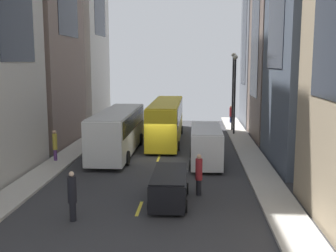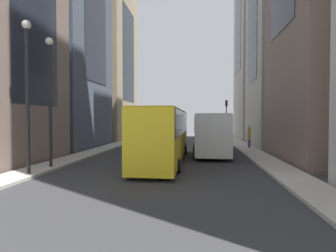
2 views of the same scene
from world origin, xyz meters
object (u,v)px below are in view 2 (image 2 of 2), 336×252
(pedestrian_waiting_curb, at_px, (158,133))
(traffic_light_near_corner, at_px, (226,112))
(pedestrian_crossing_near, at_px, (249,136))
(pedestrian_crossing_mid, at_px, (202,131))
(car_black_0, at_px, (171,134))
(delivery_van_white, at_px, (142,133))
(streetcar_yellow, at_px, (165,131))
(city_bus_white, at_px, (210,130))

(pedestrian_waiting_curb, xyz_separation_m, traffic_light_near_corner, (-9.20, -6.81, 2.85))
(pedestrian_crossing_near, bearing_deg, pedestrian_waiting_curb, -95.77)
(pedestrian_waiting_curb, distance_m, pedestrian_crossing_mid, 6.91)
(car_black_0, bearing_deg, pedestrian_waiting_curb, 40.53)
(delivery_van_white, xyz_separation_m, car_black_0, (-2.04, -8.05, -0.59))
(streetcar_yellow, relative_size, pedestrian_crossing_near, 5.70)
(pedestrian_waiting_curb, relative_size, traffic_light_near_corner, 0.40)
(car_black_0, bearing_deg, delivery_van_white, 75.76)
(pedestrian_waiting_curb, bearing_deg, traffic_light_near_corner, 100.23)
(city_bus_white, xyz_separation_m, delivery_van_white, (6.69, -2.78, -0.49))
(delivery_van_white, bearing_deg, traffic_light_near_corner, -125.68)
(car_black_0, distance_m, traffic_light_near_corner, 9.99)
(streetcar_yellow, relative_size, pedestrian_waiting_curb, 5.52)
(delivery_van_white, distance_m, car_black_0, 8.33)
(car_black_0, height_order, pedestrian_crossing_mid, pedestrian_crossing_mid)
(streetcar_yellow, height_order, pedestrian_crossing_mid, streetcar_yellow)
(city_bus_white, bearing_deg, pedestrian_waiting_curb, -57.32)
(delivery_van_white, height_order, car_black_0, delivery_van_white)
(pedestrian_crossing_mid, xyz_separation_m, traffic_light_near_corner, (-3.56, -2.82, 2.84))
(delivery_van_white, xyz_separation_m, pedestrian_crossing_mid, (-6.19, -10.77, -0.31))
(city_bus_white, relative_size, traffic_light_near_corner, 2.00)
(delivery_van_white, bearing_deg, streetcar_yellow, 112.49)
(pedestrian_waiting_curb, height_order, pedestrian_crossing_mid, pedestrian_crossing_mid)
(streetcar_yellow, distance_m, car_black_0, 16.24)
(car_black_0, xyz_separation_m, pedestrian_crossing_mid, (-4.15, -2.72, 0.28))
(pedestrian_crossing_mid, bearing_deg, traffic_light_near_corner, -59.68)
(streetcar_yellow, height_order, delivery_van_white, streetcar_yellow)
(delivery_van_white, relative_size, traffic_light_near_corner, 1.07)
(car_black_0, distance_m, pedestrian_waiting_curb, 1.98)
(streetcar_yellow, distance_m, delivery_van_white, 8.77)
(city_bus_white, height_order, streetcar_yellow, streetcar_yellow)
(pedestrian_crossing_mid, bearing_deg, delivery_van_white, 142.12)
(city_bus_white, bearing_deg, pedestrian_crossing_mid, -87.91)
(city_bus_white, height_order, pedestrian_waiting_curb, city_bus_white)
(delivery_van_white, relative_size, pedestrian_waiting_curb, 2.66)
(car_black_0, height_order, traffic_light_near_corner, traffic_light_near_corner)
(pedestrian_waiting_curb, bearing_deg, streetcar_yellow, -15.62)
(streetcar_yellow, xyz_separation_m, traffic_light_near_corner, (-6.41, -21.67, 1.92))
(delivery_van_white, relative_size, car_black_0, 1.35)
(city_bus_white, relative_size, delivery_van_white, 1.87)
(streetcar_yellow, relative_size, traffic_light_near_corner, 2.21)
(city_bus_white, relative_size, pedestrian_crossing_near, 5.14)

